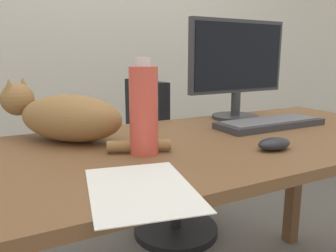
{
  "coord_description": "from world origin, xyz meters",
  "views": [
    {
      "loc": [
        -0.71,
        -0.88,
        1.01
      ],
      "look_at": [
        -0.24,
        0.0,
        0.8
      ],
      "focal_mm": 35.92,
      "sensor_mm": 36.0,
      "label": 1
    }
  ],
  "objects_px": {
    "keyboard": "(270,123)",
    "water_bottle": "(144,110)",
    "monitor": "(237,66)",
    "computer_mouse": "(274,144)",
    "cat": "(65,116)",
    "office_chair": "(168,173)"
  },
  "relations": [
    {
      "from": "computer_mouse",
      "to": "water_bottle",
      "type": "height_order",
      "value": "water_bottle"
    },
    {
      "from": "keyboard",
      "to": "water_bottle",
      "type": "relative_size",
      "value": 1.66
    },
    {
      "from": "office_chair",
      "to": "monitor",
      "type": "relative_size",
      "value": 1.85
    },
    {
      "from": "keyboard",
      "to": "water_bottle",
      "type": "xyz_separation_m",
      "value": [
        -0.58,
        -0.1,
        0.11
      ]
    },
    {
      "from": "monitor",
      "to": "water_bottle",
      "type": "relative_size",
      "value": 1.81
    },
    {
      "from": "cat",
      "to": "computer_mouse",
      "type": "xyz_separation_m",
      "value": [
        0.51,
        -0.4,
        -0.06
      ]
    },
    {
      "from": "cat",
      "to": "water_bottle",
      "type": "distance_m",
      "value": 0.31
    },
    {
      "from": "office_chair",
      "to": "monitor",
      "type": "height_order",
      "value": "monitor"
    },
    {
      "from": "keyboard",
      "to": "office_chair",
      "type": "bearing_deg",
      "value": 100.83
    },
    {
      "from": "keyboard",
      "to": "water_bottle",
      "type": "height_order",
      "value": "water_bottle"
    },
    {
      "from": "monitor",
      "to": "computer_mouse",
      "type": "xyz_separation_m",
      "value": [
        -0.22,
        -0.44,
        -0.21
      ]
    },
    {
      "from": "office_chair",
      "to": "keyboard",
      "type": "distance_m",
      "value": 0.73
    },
    {
      "from": "cat",
      "to": "computer_mouse",
      "type": "distance_m",
      "value": 0.65
    },
    {
      "from": "office_chair",
      "to": "keyboard",
      "type": "height_order",
      "value": "office_chair"
    },
    {
      "from": "computer_mouse",
      "to": "keyboard",
      "type": "bearing_deg",
      "value": 47.35
    },
    {
      "from": "office_chair",
      "to": "cat",
      "type": "bearing_deg",
      "value": -143.44
    },
    {
      "from": "monitor",
      "to": "cat",
      "type": "height_order",
      "value": "monitor"
    },
    {
      "from": "cat",
      "to": "computer_mouse",
      "type": "height_order",
      "value": "cat"
    },
    {
      "from": "keyboard",
      "to": "cat",
      "type": "distance_m",
      "value": 0.76
    },
    {
      "from": "cat",
      "to": "computer_mouse",
      "type": "relative_size",
      "value": 4.41
    },
    {
      "from": "monitor",
      "to": "computer_mouse",
      "type": "height_order",
      "value": "monitor"
    },
    {
      "from": "keyboard",
      "to": "computer_mouse",
      "type": "relative_size",
      "value": 4.0
    }
  ]
}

